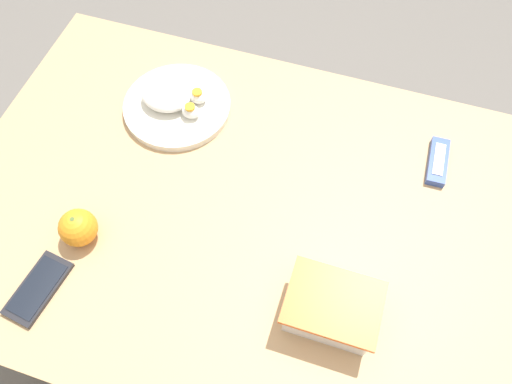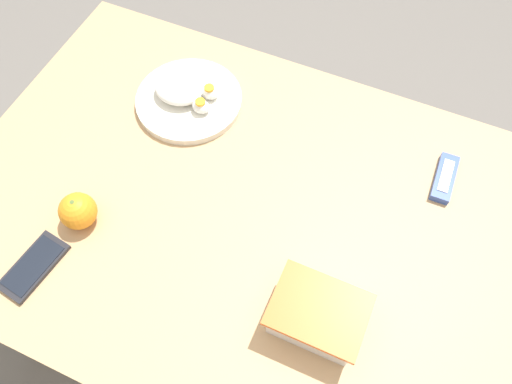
{
  "view_description": "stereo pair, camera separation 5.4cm",
  "coord_description": "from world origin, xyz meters",
  "px_view_note": "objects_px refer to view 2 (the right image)",
  "views": [
    {
      "loc": [
        -0.18,
        0.46,
        1.65
      ],
      "look_at": [
        -0.02,
        -0.03,
        0.75
      ],
      "focal_mm": 35.0,
      "sensor_mm": 36.0,
      "label": 1
    },
    {
      "loc": [
        -0.23,
        0.44,
        1.65
      ],
      "look_at": [
        -0.02,
        -0.03,
        0.75
      ],
      "focal_mm": 35.0,
      "sensor_mm": 36.0,
      "label": 2
    }
  ],
  "objects_px": {
    "rice_plate": "(187,97)",
    "candy_bar": "(445,178)",
    "food_container": "(317,316)",
    "orange_fruit": "(78,211)",
    "cell_phone": "(34,266)"
  },
  "relations": [
    {
      "from": "candy_bar",
      "to": "cell_phone",
      "type": "relative_size",
      "value": 0.82
    },
    {
      "from": "orange_fruit",
      "to": "cell_phone",
      "type": "height_order",
      "value": "orange_fruit"
    },
    {
      "from": "candy_bar",
      "to": "rice_plate",
      "type": "bearing_deg",
      "value": 2.77
    },
    {
      "from": "rice_plate",
      "to": "cell_phone",
      "type": "bearing_deg",
      "value": 80.49
    },
    {
      "from": "orange_fruit",
      "to": "food_container",
      "type": "bearing_deg",
      "value": 179.43
    },
    {
      "from": "rice_plate",
      "to": "candy_bar",
      "type": "xyz_separation_m",
      "value": [
        -0.62,
        -0.03,
        -0.01
      ]
    },
    {
      "from": "food_container",
      "to": "candy_bar",
      "type": "xyz_separation_m",
      "value": [
        -0.15,
        -0.4,
        -0.03
      ]
    },
    {
      "from": "food_container",
      "to": "cell_phone",
      "type": "bearing_deg",
      "value": 12.74
    },
    {
      "from": "food_container",
      "to": "cell_phone",
      "type": "distance_m",
      "value": 0.56
    },
    {
      "from": "food_container",
      "to": "candy_bar",
      "type": "distance_m",
      "value": 0.43
    },
    {
      "from": "orange_fruit",
      "to": "candy_bar",
      "type": "relative_size",
      "value": 0.63
    },
    {
      "from": "candy_bar",
      "to": "orange_fruit",
      "type": "bearing_deg",
      "value": 30.81
    },
    {
      "from": "food_container",
      "to": "candy_bar",
      "type": "height_order",
      "value": "food_container"
    },
    {
      "from": "food_container",
      "to": "rice_plate",
      "type": "relative_size",
      "value": 0.67
    },
    {
      "from": "cell_phone",
      "to": "rice_plate",
      "type": "bearing_deg",
      "value": -99.51
    }
  ]
}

